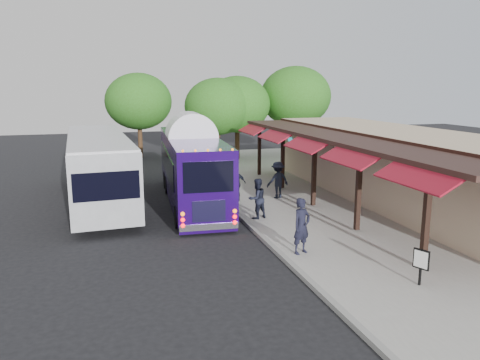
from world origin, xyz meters
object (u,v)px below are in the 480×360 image
object	(u,v)px
city_bus	(98,165)
ped_d	(278,180)
ped_a	(302,226)
coach_bus	(192,165)
sign_board	(421,261)
ped_b	(257,199)
ped_c	(236,184)

from	to	relation	value
city_bus	ped_d	xyz separation A→B (m)	(8.68, -2.37, -0.78)
ped_d	ped_a	bearing A→B (deg)	64.07
coach_bus	sign_board	xyz separation A→B (m)	(4.37, -11.98, -1.04)
ped_b	ped_d	distance (m)	3.91
ped_a	ped_c	distance (m)	7.72
coach_bus	ped_a	size ratio (longest dim) A/B	5.87
coach_bus	ped_a	xyz separation A→B (m)	(2.16, -8.61, -0.81)
ped_d	ped_c	bearing A→B (deg)	-10.72
city_bus	ped_d	world-z (taller)	city_bus
city_bus	sign_board	xyz separation A→B (m)	(8.81, -13.46, -0.99)
city_bus	ped_b	xyz separation A→B (m)	(6.50, -5.61, -0.84)
ped_b	sign_board	world-z (taller)	ped_b
coach_bus	sign_board	world-z (taller)	coach_bus
city_bus	ped_a	size ratio (longest dim) A/B	6.59
city_bus	ped_a	xyz separation A→B (m)	(6.60, -10.09, -0.75)
ped_a	city_bus	bearing A→B (deg)	101.97
ped_b	ped_a	bearing A→B (deg)	72.93
ped_a	sign_board	xyz separation A→B (m)	(2.21, -3.37, -0.23)
ped_a	ped_d	xyz separation A→B (m)	(2.07, 7.72, -0.03)
ped_a	ped_b	xyz separation A→B (m)	(-0.11, 4.48, -0.09)
city_bus	ped_a	bearing A→B (deg)	-59.85
city_bus	ped_b	bearing A→B (deg)	-43.88
city_bus	sign_board	bearing A→B (deg)	-59.84
coach_bus	ped_c	xyz separation A→B (m)	(2.05, -0.89, -0.91)
ped_c	ped_d	distance (m)	2.18
city_bus	coach_bus	bearing A→B (deg)	-21.51
ped_c	ped_d	bearing A→B (deg)	169.15
ped_a	ped_b	size ratio (longest dim) A/B	1.10
ped_a	ped_c	bearing A→B (deg)	69.56
coach_bus	ped_b	bearing A→B (deg)	-59.77
ped_c	ped_d	world-z (taller)	ped_d
ped_d	sign_board	distance (m)	11.09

